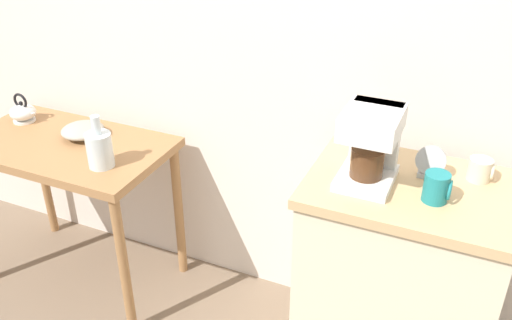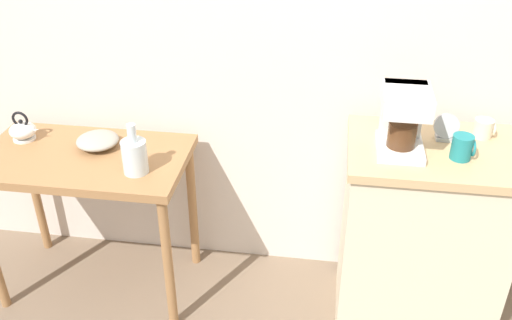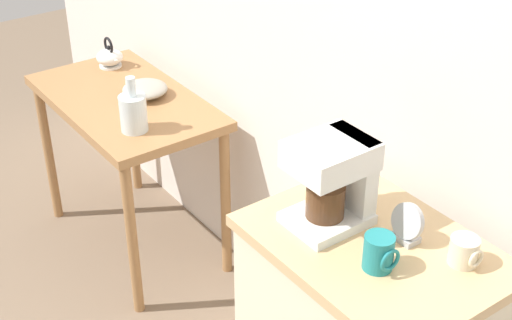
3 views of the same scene
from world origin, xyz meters
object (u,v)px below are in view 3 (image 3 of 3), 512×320
at_px(bowl_stoneware, 145,89).
at_px(teakettle, 110,57).
at_px(mug_small_cream, 464,251).
at_px(glass_carafe_vase, 133,112).
at_px(mug_dark_teal, 379,253).
at_px(coffee_maker, 335,178).
at_px(table_clock, 407,225).

xyz_separation_m(bowl_stoneware, teakettle, (-0.37, 0.02, 0.01)).
bearing_deg(mug_small_cream, glass_carafe_vase, -171.23).
relative_size(bowl_stoneware, glass_carafe_vase, 0.85).
bearing_deg(bowl_stoneware, mug_dark_teal, -5.59).
height_order(bowl_stoneware, mug_small_cream, mug_small_cream).
bearing_deg(coffee_maker, teakettle, 175.71).
bearing_deg(mug_dark_teal, table_clock, 106.29).
xyz_separation_m(bowl_stoneware, mug_small_cream, (1.67, 0.04, 0.17)).
relative_size(mug_small_cream, table_clock, 0.74).
xyz_separation_m(bowl_stoneware, glass_carafe_vase, (0.24, -0.18, 0.05)).
distance_m(bowl_stoneware, mug_small_cream, 1.68).
relative_size(teakettle, table_clock, 1.30).
relative_size(bowl_stoneware, mug_dark_teal, 1.95).
height_order(coffee_maker, mug_small_cream, coffee_maker).
xyz_separation_m(teakettle, mug_dark_teal, (1.92, -0.17, 0.17)).
xyz_separation_m(teakettle, mug_small_cream, (2.04, 0.02, 0.16)).
relative_size(teakettle, mug_dark_teal, 1.51).
distance_m(bowl_stoneware, mug_dark_teal, 1.57).
xyz_separation_m(mug_dark_teal, table_clock, (-0.04, 0.14, 0.00)).
height_order(teakettle, coffee_maker, coffee_maker).
bearing_deg(bowl_stoneware, teakettle, 176.88).
bearing_deg(mug_small_cream, teakettle, -179.42).
xyz_separation_m(teakettle, glass_carafe_vase, (0.61, -0.20, 0.03)).
bearing_deg(glass_carafe_vase, mug_dark_teal, 1.20).
bearing_deg(coffee_maker, bowl_stoneware, 175.38).
height_order(teakettle, mug_dark_teal, mug_dark_teal).
bearing_deg(mug_dark_teal, mug_small_cream, 58.79).
xyz_separation_m(glass_carafe_vase, coffee_maker, (1.08, 0.07, 0.22)).
bearing_deg(bowl_stoneware, table_clock, -0.32).
xyz_separation_m(glass_carafe_vase, table_clock, (1.27, 0.17, 0.13)).
bearing_deg(mug_small_cream, table_clock, -162.76).
height_order(bowl_stoneware, coffee_maker, coffee_maker).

